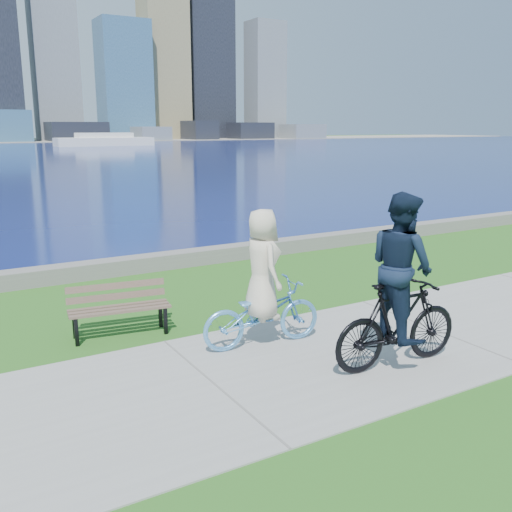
{
  "coord_description": "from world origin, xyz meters",
  "views": [
    {
      "loc": [
        -2.99,
        -6.13,
        3.27
      ],
      "look_at": [
        1.83,
        2.06,
        1.1
      ],
      "focal_mm": 40.0,
      "sensor_mm": 36.0,
      "label": 1
    }
  ],
  "objects": [
    {
      "name": "ground",
      "position": [
        0.0,
        0.0,
        0.0
      ],
      "size": [
        320.0,
        320.0,
        0.0
      ],
      "primitive_type": "plane",
      "color": "#215516",
      "rests_on": "ground"
    },
    {
      "name": "concrete_path",
      "position": [
        0.0,
        0.0,
        0.01
      ],
      "size": [
        80.0,
        3.5,
        0.02
      ],
      "primitive_type": "cube",
      "color": "gray",
      "rests_on": "ground"
    },
    {
      "name": "seawall",
      "position": [
        0.0,
        6.2,
        0.17
      ],
      "size": [
        90.0,
        0.5,
        0.35
      ],
      "primitive_type": "cube",
      "color": "slate",
      "rests_on": "ground"
    },
    {
      "name": "ferry_far",
      "position": [
        24.42,
        90.27,
        0.89
      ],
      "size": [
        15.85,
        4.53,
        2.15
      ],
      "color": "silver",
      "rests_on": "ground"
    },
    {
      "name": "park_bench",
      "position": [
        -0.48,
        2.45,
        0.5
      ],
      "size": [
        1.63,
        0.76,
        0.81
      ],
      "rotation": [
        0.0,
        0.0,
        -0.14
      ],
      "color": "black",
      "rests_on": "ground"
    },
    {
      "name": "cyclist_woman",
      "position": [
        1.23,
        0.87,
        0.79
      ],
      "size": [
        0.86,
        1.96,
        2.08
      ],
      "rotation": [
        0.0,
        0.0,
        1.47
      ],
      "color": "#5FA9E8",
      "rests_on": "ground"
    },
    {
      "name": "cyclist_man",
      "position": [
        2.43,
        -0.74,
        1.03
      ],
      "size": [
        0.82,
        2.06,
        2.42
      ],
      "rotation": [
        0.0,
        0.0,
        1.49
      ],
      "color": "black",
      "rests_on": "ground"
    }
  ]
}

